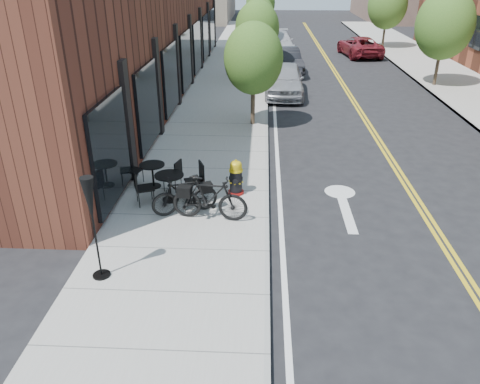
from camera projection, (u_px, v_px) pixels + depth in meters
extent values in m
plane|color=black|center=(269.00, 256.00, 10.25)|extent=(120.00, 120.00, 0.00)
cube|color=#9E9B93|center=(219.00, 117.00, 19.28)|extent=(4.00, 70.00, 0.12)
cube|color=#452016|center=(129.00, 18.00, 21.56)|extent=(5.00, 28.00, 7.00)
cylinder|color=#382B1E|center=(253.00, 103.00, 17.94)|extent=(0.16, 0.16, 1.61)
ellipsoid|color=#325D1D|center=(253.00, 59.00, 17.20)|extent=(2.20, 2.20, 2.64)
cylinder|color=#382B1E|center=(257.00, 63.00, 25.10)|extent=(0.16, 0.16, 1.68)
ellipsoid|color=#325D1D|center=(257.00, 28.00, 24.32)|extent=(2.30, 2.30, 2.76)
cylinder|color=#382B1E|center=(259.00, 41.00, 32.30)|extent=(0.16, 0.16, 1.57)
ellipsoid|color=#325D1D|center=(259.00, 16.00, 31.58)|extent=(2.10, 2.10, 2.52)
cylinder|color=#382B1E|center=(260.00, 26.00, 39.44)|extent=(0.16, 0.16, 1.71)
ellipsoid|color=#325D1D|center=(261.00, 3.00, 38.64)|extent=(2.40, 2.40, 2.88)
cylinder|color=#382B1E|center=(437.00, 67.00, 23.76)|extent=(0.16, 0.16, 1.82)
ellipsoid|color=#325D1D|center=(445.00, 25.00, 22.86)|extent=(2.80, 2.80, 3.36)
cylinder|color=#382B1E|center=(384.00, 34.00, 34.52)|extent=(0.16, 0.16, 1.82)
ellipsoid|color=#325D1D|center=(388.00, 5.00, 33.62)|extent=(2.80, 2.80, 3.36)
cylinder|color=maroon|center=(236.00, 192.00, 12.75)|extent=(0.47, 0.47, 0.06)
cylinder|color=black|center=(236.00, 181.00, 12.60)|extent=(0.36, 0.36, 0.64)
cylinder|color=gold|center=(236.00, 170.00, 12.46)|extent=(0.41, 0.41, 0.04)
cylinder|color=gold|center=(236.00, 167.00, 12.42)|extent=(0.35, 0.35, 0.15)
ellipsoid|color=gold|center=(236.00, 164.00, 12.38)|extent=(0.34, 0.34, 0.19)
cylinder|color=gold|center=(236.00, 161.00, 12.34)|extent=(0.06, 0.06, 0.06)
imported|color=black|center=(185.00, 195.00, 11.54)|extent=(1.72, 1.06, 1.00)
imported|color=black|center=(210.00, 198.00, 11.24)|extent=(1.91, 0.75, 1.12)
cylinder|color=black|center=(171.00, 199.00, 12.39)|extent=(0.57, 0.57, 0.03)
cylinder|color=black|center=(170.00, 188.00, 12.24)|extent=(0.08, 0.08, 0.70)
cylinder|color=black|center=(169.00, 175.00, 12.09)|extent=(0.99, 0.99, 0.03)
cylinder|color=black|center=(154.00, 186.00, 13.13)|extent=(0.50, 0.50, 0.03)
cylinder|color=black|center=(153.00, 176.00, 12.99)|extent=(0.07, 0.07, 0.65)
cylinder|color=black|center=(152.00, 165.00, 12.85)|extent=(0.87, 0.87, 0.03)
cylinder|color=black|center=(102.00, 275.00, 9.39)|extent=(0.35, 0.35, 0.04)
cylinder|color=black|center=(94.00, 230.00, 8.92)|extent=(0.04, 0.04, 2.09)
cone|color=black|center=(90.00, 200.00, 8.64)|extent=(0.25, 0.25, 0.93)
imported|color=#92949A|center=(285.00, 80.00, 22.31)|extent=(1.96, 4.52, 1.52)
imported|color=black|center=(286.00, 61.00, 26.92)|extent=(2.03, 4.47, 1.42)
imported|color=silver|center=(279.00, 42.00, 33.25)|extent=(2.23, 4.98, 1.42)
imported|color=maroon|center=(359.00, 46.00, 31.96)|extent=(2.76, 4.95, 1.31)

